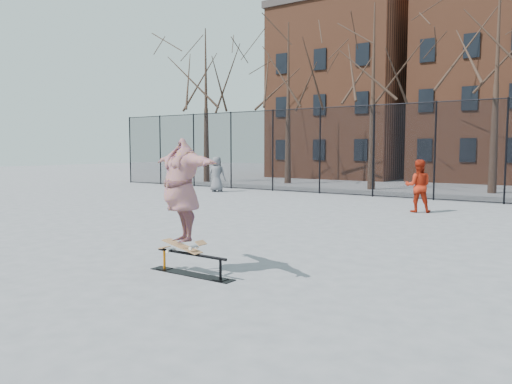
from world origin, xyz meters
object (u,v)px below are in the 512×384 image
Objects in this scene: skate_rail at (191,266)px; bystander_red at (418,186)px; bystander_grey at (217,174)px; skater at (181,194)px; skateboard at (182,248)px.

skate_rail is 0.97× the size of bystander_red.
skater is at bearing 109.62° from bystander_grey.
skater is (-0.20, -0.00, 1.19)m from skate_rail.
skateboard is 10.41m from bystander_red.
bystander_red is at bearing 85.54° from skateboard.
skateboard is at bearing 0.00° from skater.
bystander_red is (0.81, 10.37, -0.47)m from skater.
bystander_grey reaches higher than skateboard.
skate_rail is 0.34m from skateboard.
skateboard is 0.49× the size of bystander_grey.
bystander_red reaches higher than skate_rail.
bystander_red is (10.39, -2.25, 0.01)m from bystander_grey.
bystander_grey is 10.63m from bystander_red.
skate_rail is at bearing 66.18° from bystander_red.
skate_rail is 0.79× the size of skater.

